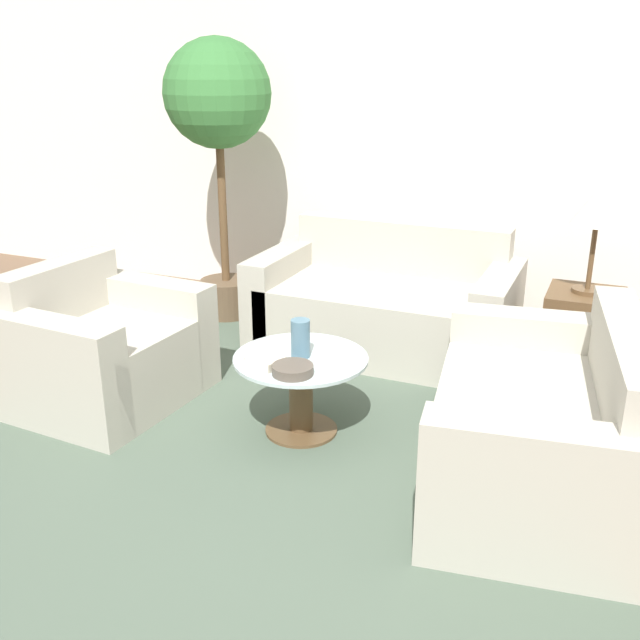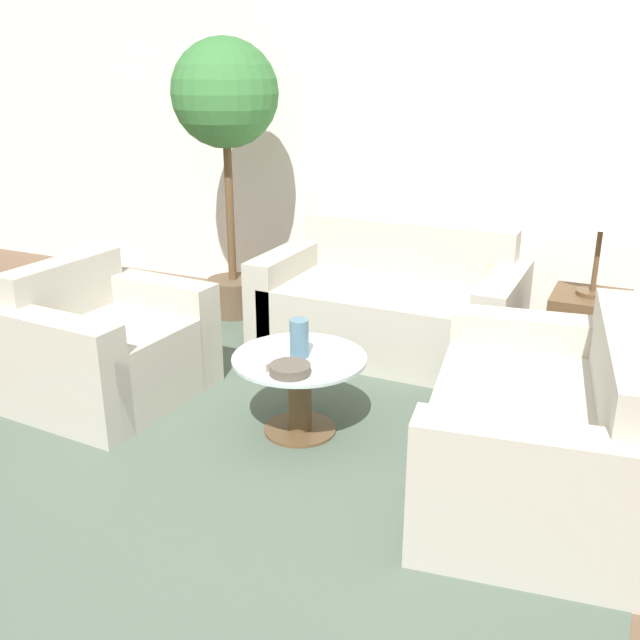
# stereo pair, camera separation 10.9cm
# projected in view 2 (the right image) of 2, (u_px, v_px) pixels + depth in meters

# --- Properties ---
(ground_plane) EXTENTS (14.00, 14.00, 0.00)m
(ground_plane) POSITION_uv_depth(u_px,v_px,m) (249.00, 504.00, 3.18)
(ground_plane) COLOR brown
(wall_back) EXTENTS (10.00, 0.06, 2.60)m
(wall_back) POSITION_uv_depth(u_px,v_px,m) (445.00, 143.00, 5.19)
(wall_back) COLOR white
(wall_back) RESTS_ON ground_plane
(rug) EXTENTS (3.35, 3.53, 0.01)m
(rug) POSITION_uv_depth(u_px,v_px,m) (300.00, 430.00, 3.80)
(rug) COLOR #4C5B4C
(rug) RESTS_ON ground_plane
(sofa_main) EXTENTS (1.70, 0.92, 0.82)m
(sofa_main) POSITION_uv_depth(u_px,v_px,m) (391.00, 308.00, 4.84)
(sofa_main) COLOR #B2AD9E
(sofa_main) RESTS_ON ground_plane
(armchair) EXTENTS (0.90, 1.04, 0.79)m
(armchair) POSITION_uv_depth(u_px,v_px,m) (104.00, 350.00, 4.12)
(armchair) COLOR #B2AD9E
(armchair) RESTS_ON ground_plane
(loveseat) EXTENTS (1.07, 1.57, 0.80)m
(loveseat) POSITION_uv_depth(u_px,v_px,m) (546.00, 434.00, 3.20)
(loveseat) COLOR #B2AD9E
(loveseat) RESTS_ON ground_plane
(coffee_table) EXTENTS (0.70, 0.70, 0.43)m
(coffee_table) POSITION_uv_depth(u_px,v_px,m) (300.00, 384.00, 3.71)
(coffee_table) COLOR brown
(coffee_table) RESTS_ON ground_plane
(side_table) EXTENTS (0.44, 0.44, 0.58)m
(side_table) POSITION_uv_depth(u_px,v_px,m) (586.00, 341.00, 4.26)
(side_table) COLOR brown
(side_table) RESTS_ON ground_plane
(table_lamp) EXTENTS (0.30, 0.30, 0.62)m
(table_lamp) POSITION_uv_depth(u_px,v_px,m) (603.00, 212.00, 3.99)
(table_lamp) COLOR brown
(table_lamp) RESTS_ON side_table
(potted_plant) EXTENTS (0.76, 0.76, 2.03)m
(potted_plant) POSITION_uv_depth(u_px,v_px,m) (226.00, 114.00, 5.06)
(potted_plant) COLOR brown
(potted_plant) RESTS_ON ground_plane
(vase) EXTENTS (0.10, 0.10, 0.20)m
(vase) POSITION_uv_depth(u_px,v_px,m) (299.00, 338.00, 3.63)
(vase) COLOR slate
(vase) RESTS_ON coffee_table
(bowl) EXTENTS (0.20, 0.20, 0.05)m
(bowl) POSITION_uv_depth(u_px,v_px,m) (290.00, 369.00, 3.45)
(bowl) COLOR brown
(bowl) RESTS_ON coffee_table
(book_stack) EXTENTS (0.19, 0.17, 0.05)m
(book_stack) POSITION_uv_depth(u_px,v_px,m) (263.00, 361.00, 3.55)
(book_stack) COLOR beige
(book_stack) RESTS_ON coffee_table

